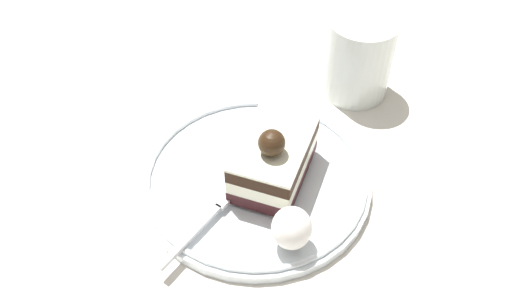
# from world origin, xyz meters

# --- Properties ---
(ground_plane) EXTENTS (2.40, 2.40, 0.00)m
(ground_plane) POSITION_xyz_m (0.00, 0.00, 0.00)
(ground_plane) COLOR silver
(dessert_plate) EXTENTS (0.24, 0.24, 0.02)m
(dessert_plate) POSITION_xyz_m (-0.02, 0.02, 0.01)
(dessert_plate) COLOR white
(dessert_plate) RESTS_ON ground_plane
(cake_slice) EXTENTS (0.08, 0.11, 0.07)m
(cake_slice) POSITION_xyz_m (0.00, 0.02, 0.04)
(cake_slice) COLOR #341316
(cake_slice) RESTS_ON dessert_plate
(whipped_cream_dollop) EXTENTS (0.04, 0.04, 0.04)m
(whipped_cream_dollop) POSITION_xyz_m (0.03, -0.05, 0.04)
(whipped_cream_dollop) COLOR white
(whipped_cream_dollop) RESTS_ON dessert_plate
(fork) EXTENTS (0.06, 0.12, 0.00)m
(fork) POSITION_xyz_m (-0.05, -0.04, 0.02)
(fork) COLOR silver
(fork) RESTS_ON dessert_plate
(drink_glass_far) EXTENTS (0.08, 0.08, 0.10)m
(drink_glass_far) POSITION_xyz_m (0.07, 0.19, 0.04)
(drink_glass_far) COLOR white
(drink_glass_far) RESTS_ON ground_plane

